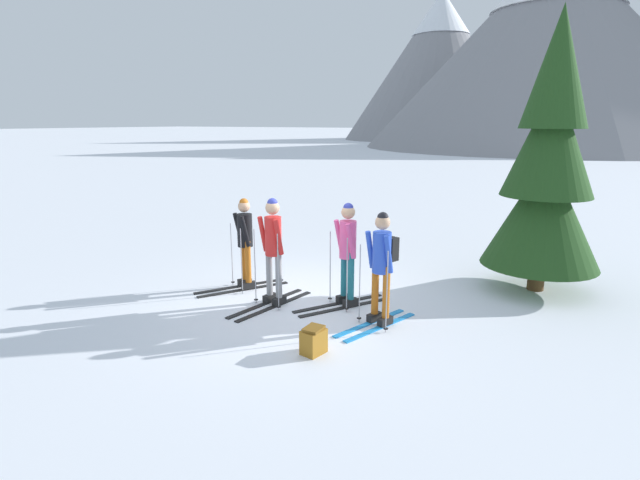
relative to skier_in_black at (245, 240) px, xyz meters
The scene contains 8 objects.
ground_plane 1.68m from the skier_in_black, ahead, with size 400.00×400.00×0.00m, color white.
skier_in_black is the anchor object (origin of this frame).
skier_in_red 1.04m from the skier_in_black, 25.28° to the right, with size 0.62×1.80×1.84m.
skier_in_pink 2.06m from the skier_in_black, ahead, with size 1.19×1.65×1.77m.
skier_in_blue 2.89m from the skier_in_black, ahead, with size 0.79×1.58×1.76m.
pine_tree_near 5.58m from the skier_in_black, 28.06° to the left, with size 2.06×2.06×4.97m.
backpack_on_snow_front 3.11m from the skier_in_black, 35.22° to the right, with size 0.30×0.36×0.38m.
mountain_ridge_distant 66.56m from the skier_in_black, 86.35° to the left, with size 73.87×54.07×25.54m.
Camera 1 is at (4.16, -6.91, 3.07)m, focal length 27.87 mm.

